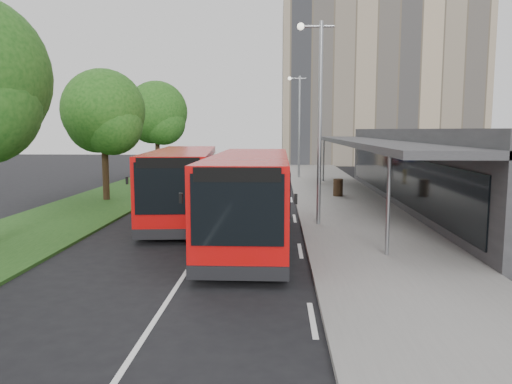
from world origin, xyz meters
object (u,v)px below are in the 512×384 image
(tree_mid, at_px, (104,116))
(lamp_post_near, at_px, (318,110))
(bus_main, at_px, (250,197))
(litter_bin, at_px, (338,187))
(car_near, at_px, (274,160))
(tree_far, at_px, (157,116))
(bus_second, at_px, (183,184))
(bollard, at_px, (319,176))
(lamp_post_far, at_px, (298,120))
(car_far, at_px, (248,157))

(tree_mid, xyz_separation_m, lamp_post_near, (11.13, -7.05, 0.04))
(tree_mid, distance_m, bus_main, 13.32)
(litter_bin, height_order, car_near, litter_bin)
(lamp_post_near, bearing_deg, car_near, 93.23)
(tree_far, relative_size, lamp_post_near, 0.97)
(lamp_post_near, xyz_separation_m, bus_main, (-2.54, -2.65, -3.14))
(bus_main, relative_size, bus_second, 0.99)
(bollard, distance_m, car_near, 20.62)
(tree_far, bearing_deg, lamp_post_near, -59.71)
(tree_far, height_order, bus_second, tree_far)
(lamp_post_far, relative_size, bus_main, 0.73)
(bus_second, bearing_deg, tree_mid, 130.14)
(tree_far, distance_m, litter_bin, 17.22)
(litter_bin, bearing_deg, tree_far, 141.39)
(lamp_post_far, bearing_deg, bollard, -74.07)
(car_near, distance_m, car_far, 7.01)
(bus_main, bearing_deg, car_far, 93.72)
(bus_main, xyz_separation_m, bollard, (3.89, 17.91, -0.92))
(lamp_post_near, distance_m, bus_second, 6.84)
(tree_mid, bearing_deg, tree_far, 90.00)
(bus_second, bearing_deg, car_far, 83.75)
(bus_main, bearing_deg, bus_second, 126.12)
(lamp_post_near, relative_size, bus_second, 0.73)
(tree_mid, xyz_separation_m, tree_far, (-0.00, 12.00, 0.32))
(bus_second, distance_m, car_near, 34.00)
(bus_main, distance_m, bus_second, 5.54)
(bus_second, xyz_separation_m, litter_bin, (7.68, 6.82, -0.92))
(tree_far, bearing_deg, car_far, 75.61)
(bus_main, xyz_separation_m, bus_second, (-3.25, 4.48, -0.01))
(tree_far, bearing_deg, car_near, 61.16)
(bollard, bearing_deg, car_far, 104.05)
(car_near, bearing_deg, litter_bin, -76.41)
(lamp_post_far, xyz_separation_m, car_near, (-2.01, 15.61, -4.17))
(tree_far, xyz_separation_m, bus_main, (8.59, -21.70, -3.41))
(tree_mid, bearing_deg, lamp_post_far, 49.32)
(lamp_post_near, xyz_separation_m, car_far, (-5.29, 41.80, -4.13))
(tree_mid, height_order, car_near, tree_mid)
(litter_bin, bearing_deg, car_far, 102.23)
(car_near, bearing_deg, lamp_post_far, -77.31)
(tree_mid, bearing_deg, bus_main, -48.46)
(lamp_post_far, bearing_deg, tree_far, -175.13)
(tree_far, relative_size, car_far, 2.17)
(bollard, bearing_deg, bus_second, -117.99)
(lamp_post_far, bearing_deg, bus_main, -96.39)
(bus_main, distance_m, bollard, 18.35)
(bus_second, height_order, litter_bin, bus_second)
(tree_mid, distance_m, car_near, 30.26)
(lamp_post_far, distance_m, car_far, 22.81)
(tree_far, relative_size, bus_main, 0.71)
(tree_far, distance_m, car_near, 19.42)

